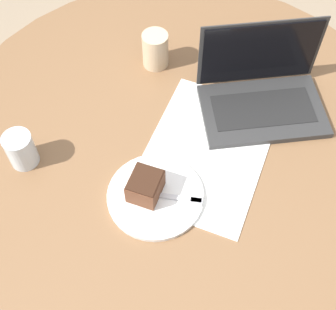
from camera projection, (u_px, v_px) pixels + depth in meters
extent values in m
plane|color=gray|center=(176.00, 240.00, 1.80)|extent=(12.00, 12.00, 0.00)
cylinder|color=brown|center=(176.00, 239.00, 1.79)|extent=(0.58, 0.58, 0.02)
cylinder|color=brown|center=(177.00, 198.00, 1.51)|extent=(0.10, 0.10, 0.65)
cylinder|color=brown|center=(179.00, 137.00, 1.23)|extent=(1.25, 1.25, 0.03)
cube|color=white|center=(206.00, 151.00, 1.19)|extent=(0.42, 0.30, 0.00)
cylinder|color=white|center=(155.00, 196.00, 1.11)|extent=(0.23, 0.23, 0.01)
cube|color=brown|center=(145.00, 186.00, 1.08)|extent=(0.08, 0.07, 0.06)
cube|color=#351E13|center=(145.00, 179.00, 1.06)|extent=(0.08, 0.07, 0.00)
cube|color=silver|center=(166.00, 196.00, 1.10)|extent=(0.05, 0.17, 0.00)
cube|color=silver|center=(196.00, 200.00, 1.09)|extent=(0.03, 0.03, 0.00)
cylinder|color=#C6AD89|center=(155.00, 50.00, 1.31)|extent=(0.07, 0.07, 0.11)
cylinder|color=silver|center=(21.00, 150.00, 1.13)|extent=(0.07, 0.07, 0.09)
cube|color=#2D2D2D|center=(262.00, 111.00, 1.25)|extent=(0.34, 0.38, 0.02)
cube|color=black|center=(263.00, 109.00, 1.24)|extent=(0.24, 0.29, 0.00)
cube|color=#2D2D2D|center=(260.00, 52.00, 1.22)|extent=(0.16, 0.28, 0.20)
cube|color=black|center=(260.00, 53.00, 1.21)|extent=(0.15, 0.27, 0.18)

